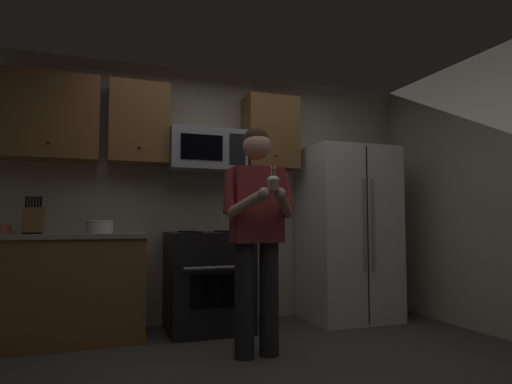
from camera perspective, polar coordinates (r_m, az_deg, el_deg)
name	(u,v)px	position (r m, az deg, el deg)	size (l,w,h in m)	color
ground_plane	(279,377)	(3.12, 2.99, -23.01)	(6.00, 6.00, 0.00)	#474442
wall_back	(214,195)	(4.62, -5.49, -0.39)	(4.40, 0.10, 2.60)	#B7AD99
wall_right	(493,191)	(4.54, 28.48, 0.11)	(0.10, 4.40, 2.60)	#B7AD99
oven_range	(208,281)	(4.23, -6.25, -11.46)	(0.76, 0.70, 0.93)	black
microwave	(206,151)	(4.36, -6.49, 5.36)	(0.74, 0.41, 0.40)	#9EA0A5
refrigerator	(348,233)	(4.74, 11.91, -5.26)	(0.90, 0.75, 1.80)	white
cabinet_row_upper	(147,125)	(4.37, -14.07, 8.52)	(2.78, 0.36, 0.76)	brown
counter_left	(58,288)	(4.15, -24.43, -11.29)	(1.44, 0.66, 0.92)	brown
knife_block	(33,220)	(4.08, -27.05, -3.24)	(0.16, 0.15, 0.32)	brown
bowl_large_white	(100,226)	(4.11, -19.74, -4.24)	(0.24, 0.24, 0.11)	white
bowl_small_colored	(1,229)	(4.14, -30.28, -4.25)	(0.15, 0.15, 0.07)	#B24C3F
person	(257,225)	(3.37, 0.17, -4.32)	(0.60, 0.48, 1.76)	#262628
cupcake	(273,183)	(3.07, 2.26, 1.19)	(0.09, 0.09, 0.17)	#A87F56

